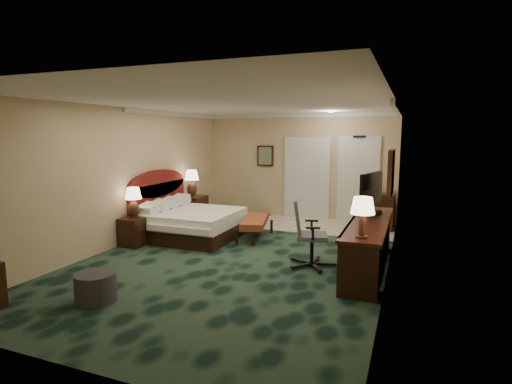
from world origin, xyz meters
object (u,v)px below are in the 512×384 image
at_px(ottoman, 96,287).
at_px(tv, 371,193).
at_px(bed, 193,224).
at_px(lamp_far, 192,183).
at_px(minibar, 384,211).
at_px(nightstand_near, 134,231).
at_px(nightstand_far, 194,209).
at_px(lamp_near, 134,203).
at_px(desk_chair, 312,233).
at_px(desk, 368,245).
at_px(bed_bench, 255,228).

bearing_deg(ottoman, tv, 45.93).
relative_size(bed, lamp_far, 2.81).
height_order(tv, minibar, tv).
relative_size(nightstand_near, tv, 0.59).
distance_m(ottoman, minibar, 6.53).
height_order(nightstand_far, lamp_near, lamp_near).
bearing_deg(minibar, tv, -92.17).
relative_size(bed, desk_chair, 1.62).
bearing_deg(ottoman, nightstand_far, 104.67).
relative_size(lamp_near, ottoman, 1.13).
distance_m(nightstand_near, desk, 4.45).
height_order(bed_bench, ottoman, bed_bench).
height_order(nightstand_near, desk_chair, desk_chair).
height_order(bed_bench, minibar, minibar).
xyz_separation_m(lamp_far, bed_bench, (1.99, -0.84, -0.77)).
bearing_deg(lamp_near, desk_chair, 0.25).
bearing_deg(minibar, lamp_far, -165.84).
xyz_separation_m(nightstand_far, bed_bench, (1.99, -0.89, -0.11)).
distance_m(nightstand_far, lamp_far, 0.66).
relative_size(ottoman, desk_chair, 0.47).
distance_m(nightstand_far, desk_chair, 4.16).
distance_m(lamp_near, lamp_far, 2.17).
height_order(nightstand_far, lamp_far, lamp_far).
xyz_separation_m(desk, desk_chair, (-0.88, -0.21, 0.17)).
bearing_deg(lamp_far, tv, -16.54).
xyz_separation_m(nightstand_near, nightstand_far, (0.04, 2.22, 0.05)).
height_order(desk, minibar, minibar).
distance_m(nightstand_near, lamp_near, 0.58).
bearing_deg(tv, bed_bench, -176.16).
xyz_separation_m(bed, minibar, (3.71, 2.37, 0.13)).
height_order(nightstand_near, nightstand_far, nightstand_far).
bearing_deg(nightstand_near, desk, 2.95).
relative_size(desk, desk_chair, 2.44).
relative_size(bed, nightstand_far, 2.77).
height_order(ottoman, desk, desk).
height_order(lamp_far, ottoman, lamp_far).
distance_m(nightstand_near, bed_bench, 2.43).
height_order(nightstand_far, desk, desk).
bearing_deg(desk, ottoman, -140.78).
height_order(desk_chair, minibar, desk_chair).
relative_size(lamp_near, lamp_far, 0.92).
bearing_deg(desk_chair, minibar, 58.54).
bearing_deg(lamp_far, nightstand_near, -91.15).
relative_size(nightstand_near, lamp_far, 0.85).
height_order(bed, nightstand_near, bed).
relative_size(bed_bench, tv, 1.39).
distance_m(ottoman, desk_chair, 3.36).
height_order(ottoman, desk_chair, desk_chair).
bearing_deg(lamp_near, tv, 11.20).
xyz_separation_m(desk, tv, (-0.05, 0.65, 0.76)).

